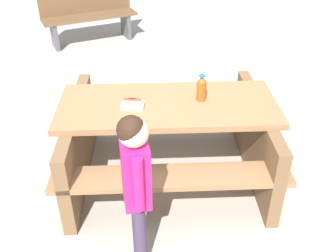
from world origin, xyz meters
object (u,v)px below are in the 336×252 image
hotdog_tray (133,104)px  park_bench_near (89,14)px  picnic_table (168,134)px  child_in_coat (136,176)px  soda_bottle (201,88)px

hotdog_tray → park_bench_near: bearing=-96.0°
picnic_table → child_in_coat: child_in_coat is taller
child_in_coat → park_bench_near: (-0.63, -4.50, -0.31)m
picnic_table → soda_bottle: size_ratio=9.51×
soda_bottle → hotdog_tray: bearing=-9.2°
picnic_table → park_bench_near: size_ratio=1.42×
park_bench_near → soda_bottle: bearing=92.8°
soda_bottle → child_in_coat: child_in_coat is taller
child_in_coat → picnic_table: bearing=-123.7°
soda_bottle → child_in_coat: bearing=42.8°
picnic_table → soda_bottle: bearing=170.0°
picnic_table → park_bench_near: (-0.09, -3.70, 0.00)m
soda_bottle → child_in_coat: 1.11m
child_in_coat → park_bench_near: bearing=-97.9°
picnic_table → park_bench_near: park_bench_near is taller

